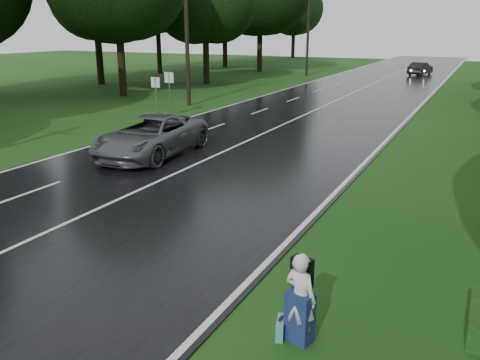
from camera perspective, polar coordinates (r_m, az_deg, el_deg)
name	(u,v)px	position (r m, az deg, el deg)	size (l,w,h in m)	color
ground	(51,232)	(13.89, -20.98, -5.59)	(160.00, 160.00, 0.00)	#1E4614
road	(305,115)	(30.54, 7.48, 7.43)	(12.00, 140.00, 0.04)	black
lane_center	(305,115)	(30.53, 7.48, 7.48)	(0.12, 140.00, 0.01)	silver
grey_car	(151,136)	(20.68, -10.19, 5.03)	(2.70, 5.85, 1.63)	#505355
far_car	(420,69)	(59.87, 20.07, 11.97)	(1.47, 4.21, 1.39)	black
hitchhiker	(300,301)	(8.53, 6.95, -13.65)	(0.68, 0.64, 1.62)	silver
suitcase	(280,328)	(8.91, 4.69, -16.61)	(0.13, 0.45, 0.32)	teal
utility_pole_mid	(189,105)	(34.52, -5.90, 8.57)	(1.80, 0.28, 9.46)	black
utility_pole_far	(306,76)	(56.60, 7.65, 11.84)	(1.80, 0.28, 10.70)	black
road_sign_a	(157,120)	(29.28, -9.51, 6.89)	(0.58, 0.10, 2.42)	white
road_sign_b	(171,116)	(30.38, -8.00, 7.33)	(0.62, 0.10, 2.59)	white
tree_left_d	(124,96)	(40.16, -13.25, 9.41)	(9.90, 9.90, 15.47)	black
tree_left_e	(207,84)	(48.01, -3.87, 11.02)	(8.64, 8.64, 13.49)	black
tree_left_f	(260,72)	(61.14, 2.27, 12.36)	(10.52, 10.52, 16.44)	black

